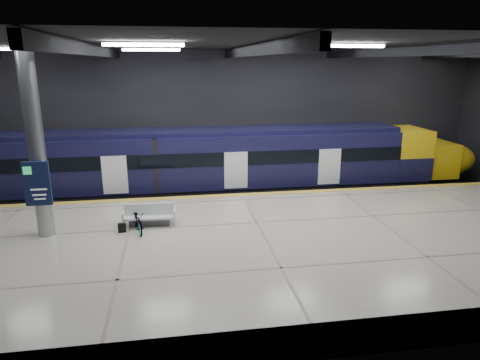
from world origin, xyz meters
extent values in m
plane|color=black|center=(0.00, 0.00, 0.00)|extent=(30.00, 30.00, 0.00)
cube|color=black|center=(0.00, 8.00, 4.00)|extent=(30.00, 0.10, 8.00)
cube|color=black|center=(0.00, -8.00, 4.00)|extent=(30.00, 0.10, 8.00)
cube|color=black|center=(0.00, 0.00, 8.00)|extent=(30.00, 16.00, 0.10)
cube|color=black|center=(-6.00, 0.00, 7.75)|extent=(0.25, 16.00, 0.40)
cube|color=black|center=(0.00, 0.00, 7.75)|extent=(0.25, 16.00, 0.40)
cube|color=black|center=(6.00, 0.00, 7.75)|extent=(0.25, 16.00, 0.40)
cube|color=white|center=(-4.00, -2.00, 7.88)|extent=(2.60, 0.18, 0.10)
cube|color=white|center=(3.00, -2.00, 7.88)|extent=(2.60, 0.18, 0.10)
cube|color=white|center=(-4.00, 4.00, 7.88)|extent=(2.60, 0.18, 0.10)
cube|color=white|center=(3.00, 4.00, 7.88)|extent=(2.60, 0.18, 0.10)
cube|color=white|center=(10.00, 4.00, 7.88)|extent=(2.60, 0.18, 0.10)
cube|color=#BDB1A0|center=(0.00, -2.50, 0.55)|extent=(30.00, 11.00, 1.10)
cube|color=gold|center=(0.00, 2.75, 1.11)|extent=(30.00, 0.40, 0.01)
cube|color=gray|center=(0.00, 4.78, 0.08)|extent=(30.00, 0.08, 0.16)
cube|color=gray|center=(0.00, 6.22, 0.08)|extent=(30.00, 0.08, 0.16)
cube|color=black|center=(-3.09, 5.50, 0.55)|extent=(24.00, 2.58, 0.80)
cube|color=black|center=(-3.09, 5.50, 2.33)|extent=(24.00, 2.80, 2.75)
cube|color=black|center=(-3.09, 5.50, 3.82)|extent=(24.00, 2.30, 0.24)
cube|color=black|center=(-3.09, 4.09, 2.60)|extent=(24.00, 0.04, 0.70)
cube|color=white|center=(-0.09, 4.08, 2.00)|extent=(1.20, 0.05, 1.90)
cube|color=yellow|center=(9.91, 5.50, 2.33)|extent=(2.00, 2.80, 2.75)
ellipsoid|color=yellow|center=(12.51, 5.50, 1.85)|extent=(3.60, 2.52, 1.90)
cube|color=black|center=(10.21, 5.50, 2.50)|extent=(1.60, 2.38, 0.80)
cube|color=#595B60|center=(-4.23, -0.60, 1.25)|extent=(1.59, 0.57, 0.29)
cube|color=silver|center=(-4.23, -0.60, 1.47)|extent=(2.00, 0.93, 0.08)
cube|color=silver|center=(-4.23, -0.60, 1.75)|extent=(1.96, 0.18, 0.49)
cube|color=silver|center=(-5.21, -0.55, 1.59)|extent=(0.10, 0.83, 0.29)
cube|color=silver|center=(-3.25, -0.65, 1.59)|extent=(0.10, 0.83, 0.29)
imported|color=#99999E|center=(-4.65, -1.19, 1.54)|extent=(0.97, 1.76, 0.88)
cube|color=black|center=(-5.25, -1.19, 1.28)|extent=(0.32, 0.22, 0.35)
cylinder|color=#9EA0A5|center=(-8.00, -1.00, 4.55)|extent=(0.60, 0.60, 6.90)
cube|color=#101A3D|center=(-8.00, -1.42, 3.20)|extent=(0.90, 0.12, 1.60)
camera|label=1|loc=(-3.19, -16.85, 7.34)|focal=32.00mm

